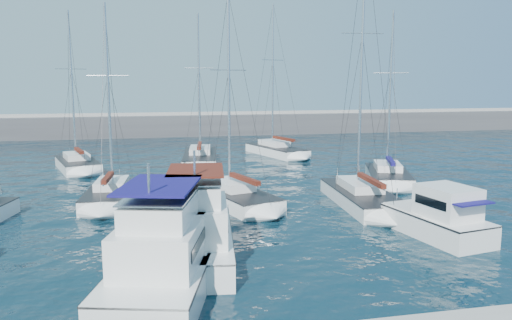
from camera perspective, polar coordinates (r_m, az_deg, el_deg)
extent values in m
plane|color=black|center=(25.26, -2.95, -9.62)|extent=(220.00, 220.00, 0.00)
cube|color=#424244|center=(76.07, -9.21, 3.57)|extent=(160.00, 6.00, 4.00)
cube|color=gray|center=(75.89, -9.25, 5.22)|extent=(160.00, 1.20, 0.50)
cube|color=silver|center=(21.33, -9.70, -12.19)|extent=(6.01, 11.02, 1.60)
cube|color=#262628|center=(21.07, -9.75, -10.28)|extent=(6.08, 11.04, 0.08)
cube|color=silver|center=(19.62, -10.64, -9.16)|extent=(4.06, 5.45, 1.60)
cube|color=black|center=(19.59, -10.64, -8.93)|extent=(3.87, 4.52, 0.45)
cube|color=silver|center=(19.08, -10.88, -5.77)|extent=(3.13, 3.89, 0.90)
cube|color=#130F58|center=(18.85, -10.97, -2.83)|extent=(3.53, 4.43, 0.08)
cube|color=white|center=(23.97, -6.65, -9.70)|extent=(4.20, 9.64, 1.60)
cube|color=#262628|center=(23.74, -6.68, -7.99)|extent=(4.26, 9.65, 0.08)
cube|color=white|center=(22.41, -6.79, -6.76)|extent=(3.13, 4.61, 1.60)
cube|color=black|center=(22.38, -6.80, -6.56)|extent=(3.08, 3.76, 0.45)
cube|color=white|center=(21.91, -6.87, -3.75)|extent=(2.46, 3.26, 0.90)
cube|color=#4D190F|center=(21.71, -6.92, -1.18)|extent=(2.77, 3.72, 0.08)
cube|color=silver|center=(28.11, 19.84, -7.36)|extent=(3.64, 6.33, 1.60)
cube|color=#262628|center=(27.91, 19.93, -5.89)|extent=(3.69, 6.34, 0.08)
cube|color=silver|center=(27.20, 21.05, -4.49)|extent=(2.68, 3.11, 1.60)
cube|color=black|center=(27.18, 21.06, -4.32)|extent=(2.63, 2.58, 0.45)
cube|color=#130F58|center=(26.38, 22.71, -4.33)|extent=(2.38, 2.16, 0.07)
cube|color=silver|center=(34.75, -16.19, -4.27)|extent=(3.55, 7.35, 1.30)
cube|color=#262628|center=(34.61, -16.24, -3.25)|extent=(3.61, 7.36, 0.06)
cube|color=silver|center=(34.98, -16.15, -2.58)|extent=(2.19, 3.27, 0.55)
cylinder|color=silver|center=(34.58, -16.52, 7.31)|extent=(0.18, 0.18, 11.62)
cylinder|color=silver|center=(33.40, -16.57, -2.18)|extent=(0.40, 3.57, 0.12)
cube|color=#4D190F|center=(33.28, -16.61, -1.96)|extent=(0.60, 3.23, 0.28)
cube|color=white|center=(33.03, -2.40, -4.59)|extent=(5.18, 8.46, 1.30)
cube|color=#262628|center=(32.89, -2.41, -3.53)|extent=(5.23, 8.48, 0.06)
cube|color=white|center=(33.25, -2.81, -2.83)|extent=(2.85, 3.89, 0.55)
cylinder|color=silver|center=(32.82, -3.13, 8.11)|extent=(0.18, 0.18, 12.21)
cylinder|color=silver|center=(31.67, -1.43, -2.40)|extent=(1.32, 3.83, 0.12)
cube|color=#4D190F|center=(31.56, -1.34, -2.16)|extent=(1.42, 3.52, 0.28)
cube|color=silver|center=(33.60, 12.02, -4.55)|extent=(3.70, 9.24, 1.30)
cube|color=#262628|center=(33.46, 12.05, -3.50)|extent=(3.76, 9.24, 0.06)
cube|color=silver|center=(33.91, 11.74, -2.77)|extent=(2.28, 4.09, 0.55)
cylinder|color=silver|center=(33.57, 12.00, 11.25)|extent=(0.18, 0.18, 16.08)
cylinder|color=silver|center=(32.04, 12.94, -2.50)|extent=(0.42, 4.52, 0.12)
cube|color=#4D190F|center=(31.92, 13.01, -2.27)|extent=(0.62, 4.09, 0.28)
cube|color=white|center=(41.47, 14.83, -2.09)|extent=(5.44, 8.26, 1.30)
cube|color=#262628|center=(41.35, 14.87, -1.23)|extent=(5.49, 8.28, 0.06)
cube|color=white|center=(41.77, 14.81, -0.68)|extent=(2.98, 3.83, 0.55)
cylinder|color=silver|center=(41.50, 15.11, 7.91)|extent=(0.18, 0.18, 12.08)
cylinder|color=silver|center=(40.08, 15.12, -0.29)|extent=(1.42, 3.66, 0.12)
cube|color=#130F58|center=(39.96, 15.14, -0.11)|extent=(1.51, 3.37, 0.28)
cube|color=white|center=(48.47, -19.69, -0.74)|extent=(4.97, 7.91, 1.30)
cube|color=#262628|center=(48.37, -19.73, 0.00)|extent=(5.02, 7.93, 0.06)
cube|color=white|center=(48.77, -19.84, 0.44)|extent=(2.78, 3.64, 0.55)
cylinder|color=silver|center=(48.57, -20.31, 8.23)|extent=(0.18, 0.18, 12.84)
cylinder|color=silver|center=(47.17, -19.58, 0.86)|extent=(1.16, 3.57, 0.12)
cube|color=#4D190F|center=(47.05, -19.57, 1.02)|extent=(1.28, 3.28, 0.28)
cube|color=silver|center=(49.88, -6.41, 0.00)|extent=(4.30, 10.17, 1.30)
cube|color=#262628|center=(49.78, -6.42, 0.71)|extent=(4.36, 10.18, 0.06)
cube|color=silver|center=(50.35, -6.41, 1.18)|extent=(2.53, 4.53, 0.55)
cylinder|color=silver|center=(50.25, -6.54, 8.91)|extent=(0.18, 0.18, 13.15)
cylinder|color=silver|center=(48.20, -6.48, 1.49)|extent=(0.73, 4.91, 0.12)
cube|color=#4D190F|center=(48.08, -6.49, 1.65)|extent=(0.90, 4.45, 0.28)
cube|color=white|center=(55.04, 2.36, 0.89)|extent=(5.51, 9.30, 1.30)
cube|color=#262628|center=(54.95, 2.36, 1.54)|extent=(5.57, 9.32, 0.06)
cube|color=white|center=(55.38, 2.07, 1.94)|extent=(3.02, 4.26, 0.55)
cylinder|color=silver|center=(55.24, 1.93, 9.83)|extent=(0.18, 0.18, 14.81)
cylinder|color=silver|center=(53.74, 3.12, 2.30)|extent=(1.44, 4.23, 0.12)
cube|color=#4D190F|center=(53.64, 3.18, 2.45)|extent=(1.53, 3.88, 0.28)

